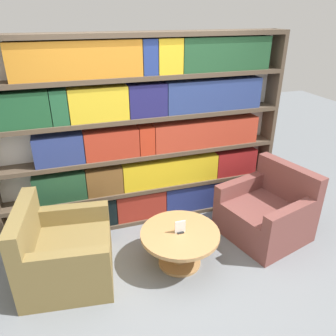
{
  "coord_description": "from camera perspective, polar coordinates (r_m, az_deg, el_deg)",
  "views": [
    {
      "loc": [
        -0.85,
        -2.29,
        2.47
      ],
      "look_at": [
        0.12,
        0.7,
        0.96
      ],
      "focal_mm": 35.0,
      "sensor_mm": 36.0,
      "label": 1
    }
  ],
  "objects": [
    {
      "name": "ground_plane",
      "position": [
        3.48,
        1.77,
        -19.66
      ],
      "size": [
        14.0,
        14.0,
        0.0
      ],
      "primitive_type": "plane",
      "color": "slate"
    },
    {
      "name": "armchair_right",
      "position": [
        4.13,
        16.81,
        -7.51
      ],
      "size": [
        1.05,
        1.07,
        0.84
      ],
      "rotation": [
        0.0,
        0.0,
        -1.31
      ],
      "color": "brown",
      "rests_on": "ground_plane"
    },
    {
      "name": "bookshelf",
      "position": [
        3.91,
        -3.55,
        5.74
      ],
      "size": [
        3.43,
        0.3,
        2.28
      ],
      "color": "silver",
      "rests_on": "ground_plane"
    },
    {
      "name": "armchair_left",
      "position": [
        3.53,
        -17.77,
        -14.06
      ],
      "size": [
        0.96,
        0.99,
        0.84
      ],
      "rotation": [
        0.0,
        0.0,
        1.44
      ],
      "color": "olive",
      "rests_on": "ground_plane"
    },
    {
      "name": "table_sign",
      "position": [
        3.42,
        2.13,
        -10.34
      ],
      "size": [
        0.11,
        0.06,
        0.14
      ],
      "color": "black",
      "rests_on": "coffee_table"
    },
    {
      "name": "coffee_table",
      "position": [
        3.52,
        2.09,
        -12.6
      ],
      "size": [
        0.83,
        0.83,
        0.4
      ],
      "color": "#AD7F4C",
      "rests_on": "ground_plane"
    }
  ]
}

